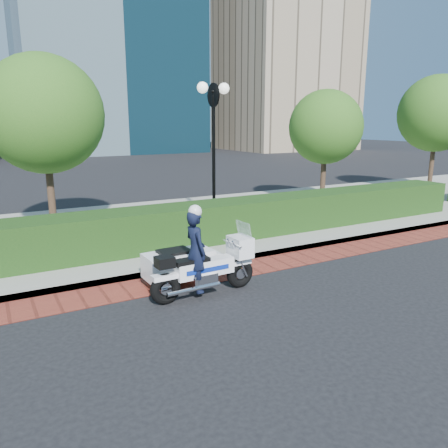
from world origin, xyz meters
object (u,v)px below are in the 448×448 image
tree_c (326,127)px  tree_d (437,114)px  lamppost (214,132)px  tree_b (44,115)px  police_motorcycle (192,261)px

tree_c → tree_d: size_ratio=0.83×
lamppost → tree_d: bearing=6.2°
tree_b → tree_d: size_ratio=0.95×
lamppost → police_motorcycle: size_ratio=1.91×
tree_b → police_motorcycle: bearing=-72.8°
tree_d → tree_b: bearing=180.0°
tree_b → tree_c: 10.01m
lamppost → police_motorcycle: lamppost is taller
lamppost → tree_d: size_ratio=0.82×
tree_b → police_motorcycle: tree_b is taller
police_motorcycle → lamppost: bearing=55.4°
tree_b → police_motorcycle: 6.55m
tree_c → police_motorcycle: bearing=-145.6°
tree_b → tree_c: tree_b is taller
lamppost → tree_d: tree_d is taller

